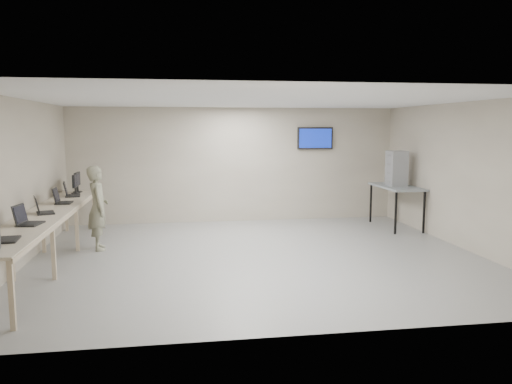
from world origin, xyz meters
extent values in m
cube|color=#A4A5A1|center=(0.00, 0.00, 0.00)|extent=(8.00, 7.00, 0.01)
cube|color=white|center=(0.00, 0.00, 2.80)|extent=(8.00, 7.00, 0.01)
cube|color=beige|center=(0.00, 3.50, 1.40)|extent=(8.00, 0.01, 2.80)
cube|color=beige|center=(0.00, -3.50, 1.40)|extent=(8.00, 0.01, 2.80)
cube|color=beige|center=(-4.00, 0.00, 1.40)|extent=(0.01, 7.00, 2.80)
cube|color=beige|center=(4.00, 0.00, 1.40)|extent=(0.01, 7.00, 2.80)
cube|color=black|center=(2.00, 3.48, 2.05)|extent=(0.15, 0.04, 0.15)
cube|color=black|center=(2.00, 3.44, 2.05)|extent=(0.90, 0.06, 0.55)
cube|color=navy|center=(2.00, 3.40, 2.05)|extent=(0.82, 0.01, 0.47)
cube|color=beige|center=(-3.60, 0.00, 0.88)|extent=(0.75, 6.00, 0.04)
cube|color=beige|center=(-3.23, 0.00, 0.85)|extent=(0.02, 6.00, 0.06)
cube|color=beige|center=(-3.30, -2.85, 0.43)|extent=(0.06, 0.06, 0.86)
cube|color=beige|center=(-3.90, -0.90, 0.43)|extent=(0.06, 0.06, 0.86)
cube|color=beige|center=(-3.30, -0.90, 0.43)|extent=(0.06, 0.06, 0.86)
cube|color=beige|center=(-3.90, 0.90, 0.43)|extent=(0.06, 0.06, 0.86)
cube|color=beige|center=(-3.30, 0.90, 0.43)|extent=(0.06, 0.06, 0.86)
cube|color=beige|center=(-3.90, 2.85, 0.43)|extent=(0.06, 0.06, 0.86)
cube|color=beige|center=(-3.30, 2.85, 0.43)|extent=(0.06, 0.06, 0.86)
cube|color=black|center=(-3.56, -2.13, 0.91)|extent=(0.32, 0.42, 0.02)
cube|color=black|center=(-3.55, -1.08, 0.91)|extent=(0.34, 0.43, 0.02)
cube|color=black|center=(-3.70, -1.08, 1.07)|extent=(0.13, 0.38, 0.28)
cube|color=black|center=(-3.68, -1.08, 1.07)|extent=(0.10, 0.33, 0.23)
cube|color=black|center=(-3.59, -0.10, 0.91)|extent=(0.37, 0.43, 0.02)
cube|color=black|center=(-3.72, -0.10, 1.06)|extent=(0.18, 0.35, 0.26)
cube|color=black|center=(-3.71, -0.10, 1.06)|extent=(0.14, 0.31, 0.22)
cube|color=black|center=(-3.53, 1.01, 0.91)|extent=(0.28, 0.38, 0.02)
cube|color=black|center=(-3.67, 1.01, 1.06)|extent=(0.08, 0.36, 0.27)
cube|color=black|center=(-3.65, 1.01, 1.06)|extent=(0.06, 0.32, 0.23)
cube|color=black|center=(-3.57, 2.00, 0.91)|extent=(0.34, 0.43, 0.02)
cube|color=black|center=(-3.71, 2.00, 1.07)|extent=(0.13, 0.38, 0.28)
cube|color=black|center=(-3.69, 2.00, 1.07)|extent=(0.11, 0.33, 0.23)
cylinder|color=black|center=(-3.60, 2.46, 0.91)|extent=(0.19, 0.19, 0.01)
cube|color=black|center=(-3.60, 2.46, 0.99)|extent=(0.04, 0.03, 0.15)
cube|color=black|center=(-3.60, 2.46, 1.18)|extent=(0.05, 0.42, 0.28)
cube|color=black|center=(-3.57, 2.46, 1.18)|extent=(0.00, 0.38, 0.24)
cylinder|color=black|center=(-3.60, 2.68, 0.91)|extent=(0.20, 0.20, 0.01)
cube|color=black|center=(-3.60, 2.68, 0.99)|extent=(0.04, 0.03, 0.16)
cube|color=black|center=(-3.60, 2.68, 1.19)|extent=(0.05, 0.44, 0.30)
cube|color=black|center=(-3.57, 2.68, 1.19)|extent=(0.00, 0.40, 0.25)
imported|color=gray|center=(-2.91, 0.98, 0.80)|extent=(0.50, 0.65, 1.60)
cube|color=gray|center=(3.60, 2.12, 0.95)|extent=(0.76, 1.63, 0.04)
cube|color=black|center=(3.27, 1.41, 0.47)|extent=(0.04, 0.04, 0.93)
cube|color=black|center=(3.27, 2.83, 0.47)|extent=(0.04, 0.04, 0.93)
cube|color=black|center=(3.93, 1.41, 0.47)|extent=(0.04, 0.04, 0.93)
cube|color=black|center=(3.93, 2.83, 0.47)|extent=(0.04, 0.04, 0.93)
cube|color=#A0A3AA|center=(3.58, 2.12, 1.08)|extent=(0.38, 0.43, 0.20)
cube|color=#A0A3AA|center=(3.58, 2.12, 1.28)|extent=(0.38, 0.43, 0.20)
cube|color=#A0A3AA|center=(3.58, 2.12, 1.48)|extent=(0.38, 0.43, 0.20)
cube|color=#A0A3AA|center=(3.58, 2.12, 1.68)|extent=(0.38, 0.43, 0.20)
camera|label=1|loc=(-1.39, -8.70, 2.32)|focal=35.00mm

